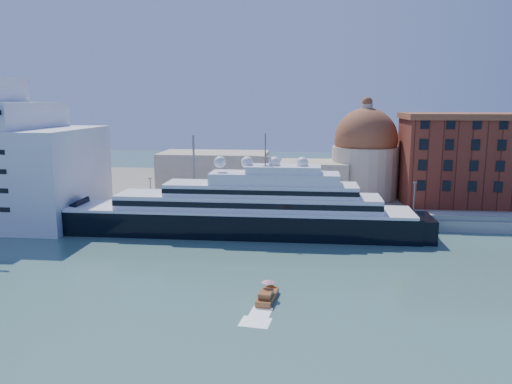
# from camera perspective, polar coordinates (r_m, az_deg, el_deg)

# --- Properties ---
(ground) EXTENTS (400.00, 400.00, 0.00)m
(ground) POSITION_cam_1_polar(r_m,az_deg,el_deg) (85.39, 1.30, -8.99)
(ground) COLOR #3B665F
(ground) RESTS_ON ground
(quay) EXTENTS (180.00, 10.00, 2.50)m
(quay) POSITION_cam_1_polar(r_m,az_deg,el_deg) (117.63, 2.68, -2.93)
(quay) COLOR gray
(quay) RESTS_ON ground
(land) EXTENTS (260.00, 72.00, 2.00)m
(land) POSITION_cam_1_polar(r_m,az_deg,el_deg) (157.80, 3.57, 0.40)
(land) COLOR slate
(land) RESTS_ON ground
(quay_fence) EXTENTS (180.00, 0.10, 1.20)m
(quay_fence) POSITION_cam_1_polar(r_m,az_deg,el_deg) (112.84, 2.55, -2.54)
(quay_fence) COLOR slate
(quay_fence) RESTS_ON quay
(superyacht) EXTENTS (84.76, 11.75, 25.33)m
(superyacht) POSITION_cam_1_polar(r_m,az_deg,el_deg) (107.39, -3.26, -2.52)
(superyacht) COLOR black
(superyacht) RESTS_ON ground
(service_barge) EXTENTS (13.28, 5.85, 2.89)m
(service_barge) POSITION_cam_1_polar(r_m,az_deg,el_deg) (123.03, -25.24, -3.54)
(service_barge) COLOR white
(service_barge) RESTS_ON ground
(water_taxi) EXTENTS (2.96, 6.70, 3.08)m
(water_taxi) POSITION_cam_1_polar(r_m,az_deg,el_deg) (73.21, 1.29, -11.76)
(water_taxi) COLOR brown
(water_taxi) RESTS_ON ground
(warehouse) EXTENTS (43.00, 19.00, 23.25)m
(warehouse) POSITION_cam_1_polar(r_m,az_deg,el_deg) (140.61, 24.91, 3.49)
(warehouse) COLOR maroon
(warehouse) RESTS_ON land
(church) EXTENTS (66.00, 18.00, 25.50)m
(church) POSITION_cam_1_polar(r_m,az_deg,el_deg) (139.09, 5.93, 3.14)
(church) COLOR beige
(church) RESTS_ON land
(lamp_posts) EXTENTS (120.80, 2.40, 18.00)m
(lamp_posts) POSITION_cam_1_polar(r_m,az_deg,el_deg) (115.67, -3.61, 1.17)
(lamp_posts) COLOR slate
(lamp_posts) RESTS_ON quay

